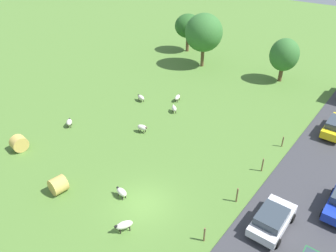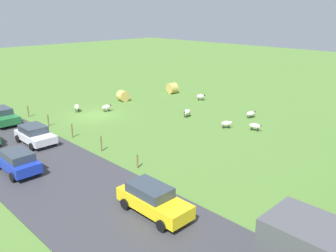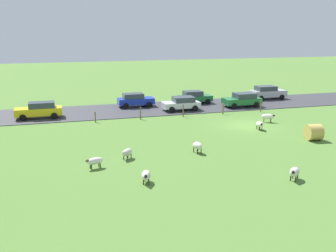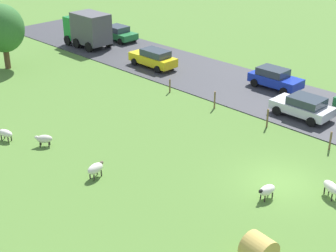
{
  "view_description": "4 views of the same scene",
  "coord_description": "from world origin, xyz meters",
  "px_view_note": "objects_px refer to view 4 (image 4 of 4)",
  "views": [
    {
      "loc": [
        12.17,
        -12.86,
        17.77
      ],
      "look_at": [
        -3.44,
        7.36,
        1.9
      ],
      "focal_mm": 35.25,
      "sensor_mm": 36.0,
      "label": 1
    },
    {
      "loc": [
        19.95,
        31.41,
        10.78
      ],
      "look_at": [
        0.33,
        11.48,
        1.59
      ],
      "focal_mm": 37.88,
      "sensor_mm": 36.0,
      "label": 2
    },
    {
      "loc": [
        -32.0,
        16.97,
        8.73
      ],
      "look_at": [
        -3.94,
        8.75,
        1.49
      ],
      "focal_mm": 41.64,
      "sensor_mm": 36.0,
      "label": 3
    },
    {
      "loc": [
        -20.22,
        -11.75,
        13.91
      ],
      "look_at": [
        -0.96,
        7.4,
        1.17
      ],
      "focal_mm": 52.97,
      "sensor_mm": 36.0,
      "label": 4
    }
  ],
  "objects_px": {
    "sheep_2": "(44,139)",
    "car_5": "(119,33)",
    "hay_bale_1": "(259,250)",
    "car_0": "(303,106)",
    "car_3": "(153,58)",
    "sheep_4": "(267,190)",
    "tree_0": "(3,29)",
    "car_2": "(275,78)",
    "sheep_5": "(332,188)",
    "sheep_3": "(5,133)",
    "sheep_6": "(95,168)",
    "truck_0": "(88,29)"
  },
  "relations": [
    {
      "from": "hay_bale_1",
      "to": "tree_0",
      "type": "bearing_deg",
      "value": 79.86
    },
    {
      "from": "sheep_2",
      "to": "car_3",
      "type": "relative_size",
      "value": 0.23
    },
    {
      "from": "sheep_4",
      "to": "sheep_5",
      "type": "relative_size",
      "value": 0.88
    },
    {
      "from": "sheep_3",
      "to": "hay_bale_1",
      "type": "bearing_deg",
      "value": -84.44
    },
    {
      "from": "hay_bale_1",
      "to": "car_5",
      "type": "xyz_separation_m",
      "value": [
        18.11,
        30.49,
        0.18
      ]
    },
    {
      "from": "car_2",
      "to": "car_5",
      "type": "relative_size",
      "value": 1.08
    },
    {
      "from": "sheep_6",
      "to": "sheep_2",
      "type": "bearing_deg",
      "value": 89.21
    },
    {
      "from": "car_2",
      "to": "truck_0",
      "type": "bearing_deg",
      "value": 99.0
    },
    {
      "from": "hay_bale_1",
      "to": "truck_0",
      "type": "distance_m",
      "value": 34.2
    },
    {
      "from": "sheep_5",
      "to": "tree_0",
      "type": "relative_size",
      "value": 0.23
    },
    {
      "from": "sheep_4",
      "to": "sheep_2",
      "type": "bearing_deg",
      "value": 110.01
    },
    {
      "from": "sheep_2",
      "to": "hay_bale_1",
      "type": "xyz_separation_m",
      "value": [
        0.45,
        -15.41,
        0.17
      ]
    },
    {
      "from": "car_3",
      "to": "sheep_4",
      "type": "bearing_deg",
      "value": -118.47
    },
    {
      "from": "sheep_2",
      "to": "hay_bale_1",
      "type": "distance_m",
      "value": 15.41
    },
    {
      "from": "car_0",
      "to": "car_5",
      "type": "relative_size",
      "value": 1.06
    },
    {
      "from": "sheep_5",
      "to": "car_0",
      "type": "height_order",
      "value": "car_0"
    },
    {
      "from": "sheep_2",
      "to": "sheep_6",
      "type": "relative_size",
      "value": 0.88
    },
    {
      "from": "car_0",
      "to": "car_3",
      "type": "height_order",
      "value": "car_3"
    },
    {
      "from": "tree_0",
      "to": "car_0",
      "type": "relative_size",
      "value": 1.37
    },
    {
      "from": "truck_0",
      "to": "car_2",
      "type": "height_order",
      "value": "truck_0"
    },
    {
      "from": "sheep_3",
      "to": "sheep_4",
      "type": "height_order",
      "value": "sheep_4"
    },
    {
      "from": "tree_0",
      "to": "car_0",
      "type": "bearing_deg",
      "value": -69.73
    },
    {
      "from": "sheep_5",
      "to": "hay_bale_1",
      "type": "bearing_deg",
      "value": -177.42
    },
    {
      "from": "sheep_4",
      "to": "tree_0",
      "type": "distance_m",
      "value": 28.25
    },
    {
      "from": "truck_0",
      "to": "sheep_2",
      "type": "bearing_deg",
      "value": -134.06
    },
    {
      "from": "sheep_3",
      "to": "car_5",
      "type": "distance_m",
      "value": 23.57
    },
    {
      "from": "car_5",
      "to": "tree_0",
      "type": "bearing_deg",
      "value": 179.6
    },
    {
      "from": "car_2",
      "to": "sheep_2",
      "type": "bearing_deg",
      "value": 166.62
    },
    {
      "from": "sheep_5",
      "to": "hay_bale_1",
      "type": "xyz_separation_m",
      "value": [
        -6.66,
        -0.3,
        0.1
      ]
    },
    {
      "from": "tree_0",
      "to": "truck_0",
      "type": "height_order",
      "value": "tree_0"
    },
    {
      "from": "sheep_3",
      "to": "car_5",
      "type": "bearing_deg",
      "value": 32.68
    },
    {
      "from": "sheep_5",
      "to": "car_5",
      "type": "relative_size",
      "value": 0.34
    },
    {
      "from": "sheep_4",
      "to": "car_3",
      "type": "xyz_separation_m",
      "value": [
        10.32,
        19.04,
        0.4
      ]
    },
    {
      "from": "tree_0",
      "to": "car_2",
      "type": "height_order",
      "value": "tree_0"
    },
    {
      "from": "sheep_3",
      "to": "car_0",
      "type": "relative_size",
      "value": 0.3
    },
    {
      "from": "sheep_2",
      "to": "car_5",
      "type": "xyz_separation_m",
      "value": [
        18.56,
        15.09,
        0.36
      ]
    },
    {
      "from": "sheep_6",
      "to": "truck_0",
      "type": "distance_m",
      "value": 25.62
    },
    {
      "from": "sheep_5",
      "to": "car_0",
      "type": "xyz_separation_m",
      "value": [
        7.68,
        6.26,
        0.28
      ]
    },
    {
      "from": "hay_bale_1",
      "to": "car_0",
      "type": "distance_m",
      "value": 15.77
    },
    {
      "from": "sheep_4",
      "to": "tree_0",
      "type": "height_order",
      "value": "tree_0"
    },
    {
      "from": "sheep_2",
      "to": "truck_0",
      "type": "relative_size",
      "value": 0.21
    },
    {
      "from": "sheep_2",
      "to": "sheep_5",
      "type": "relative_size",
      "value": 0.81
    },
    {
      "from": "truck_0",
      "to": "car_2",
      "type": "relative_size",
      "value": 1.17
    },
    {
      "from": "sheep_3",
      "to": "car_2",
      "type": "distance_m",
      "value": 20.55
    },
    {
      "from": "sheep_2",
      "to": "sheep_6",
      "type": "xyz_separation_m",
      "value": [
        -0.07,
        -5.16,
        0.07
      ]
    },
    {
      "from": "tree_0",
      "to": "car_5",
      "type": "height_order",
      "value": "tree_0"
    },
    {
      "from": "sheep_3",
      "to": "car_0",
      "type": "height_order",
      "value": "car_0"
    },
    {
      "from": "hay_bale_1",
      "to": "car_5",
      "type": "distance_m",
      "value": 35.46
    },
    {
      "from": "car_0",
      "to": "sheep_5",
      "type": "bearing_deg",
      "value": -140.83
    },
    {
      "from": "sheep_2",
      "to": "sheep_6",
      "type": "distance_m",
      "value": 5.16
    }
  ]
}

